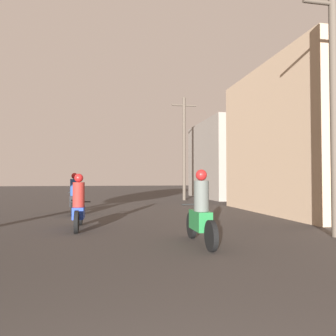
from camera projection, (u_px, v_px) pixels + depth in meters
name	position (u px, v px, depth m)	size (l,w,h in m)	color
motorcycle_green	(201.00, 214.00, 6.98)	(0.60, 2.05, 1.60)	black
motorcycle_blue	(79.00, 207.00, 9.07)	(0.60, 2.05, 1.53)	black
motorcycle_black	(74.00, 198.00, 12.75)	(0.60, 2.01, 1.61)	black
building_right_near	(317.00, 141.00, 13.60)	(5.05, 7.46, 5.95)	tan
building_right_far	(232.00, 160.00, 23.62)	(4.66, 7.21, 5.40)	gray
utility_pole_near	(334.00, 103.00, 7.94)	(1.60, 0.20, 6.18)	#4C4238
utility_pole_far	(184.00, 146.00, 20.93)	(1.60, 0.20, 6.58)	#4C4238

